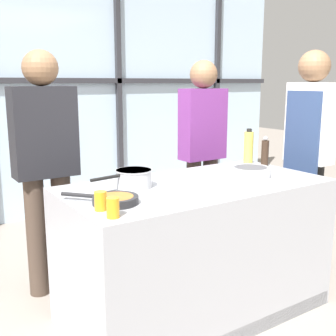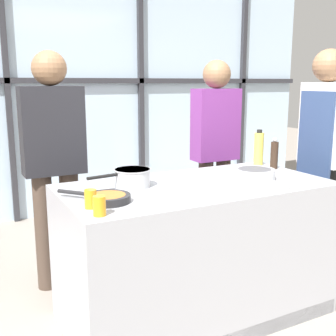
{
  "view_description": "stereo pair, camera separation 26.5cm",
  "coord_description": "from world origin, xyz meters",
  "views": [
    {
      "loc": [
        -1.59,
        -2.07,
        1.53
      ],
      "look_at": [
        -0.15,
        0.1,
        0.99
      ],
      "focal_mm": 45.0,
      "sensor_mm": 36.0,
      "label": 1
    },
    {
      "loc": [
        -1.36,
        -2.2,
        1.53
      ],
      "look_at": [
        -0.15,
        0.1,
        0.99
      ],
      "focal_mm": 45.0,
      "sensor_mm": 36.0,
      "label": 2
    }
  ],
  "objects": [
    {
      "name": "oil_bottle",
      "position": [
        0.75,
        0.31,
        1.02
      ],
      "size": [
        0.07,
        0.07,
        0.27
      ],
      "color": "#E0CC4C",
      "rests_on": "demo_island"
    },
    {
      "name": "spectator_far_left",
      "position": [
        -0.7,
        0.84,
        1.0
      ],
      "size": [
        0.44,
        0.24,
        1.74
      ],
      "rotation": [
        0.0,
        0.0,
        3.14
      ],
      "color": "#47382D",
      "rests_on": "ground_plane"
    },
    {
      "name": "demo_island",
      "position": [
        -0.0,
        -0.0,
        0.45
      ],
      "size": [
        1.7,
        0.86,
        0.89
      ],
      "color": "#A8AAB2",
      "rests_on": "ground_plane"
    },
    {
      "name": "ground_plane",
      "position": [
        0.0,
        0.0,
        0.0
      ],
      "size": [
        18.0,
        18.0,
        0.0
      ],
      "primitive_type": "plane",
      "color": "gray"
    },
    {
      "name": "chef",
      "position": [
        1.21,
        0.11,
        1.04
      ],
      "size": [
        0.25,
        0.38,
        1.77
      ],
      "rotation": [
        0.0,
        0.0,
        1.57
      ],
      "color": "black",
      "rests_on": "ground_plane"
    },
    {
      "name": "juice_glass_far",
      "position": [
        -0.75,
        -0.19,
        0.94
      ],
      "size": [
        0.06,
        0.06,
        0.1
      ],
      "primitive_type": "cylinder",
      "color": "orange",
      "rests_on": "demo_island"
    },
    {
      "name": "frying_pan",
      "position": [
        -0.64,
        -0.12,
        0.92
      ],
      "size": [
        0.34,
        0.37,
        0.04
      ],
      "color": "#232326",
      "rests_on": "demo_island"
    },
    {
      "name": "juice_glass_near",
      "position": [
        -0.75,
        -0.33,
        0.94
      ],
      "size": [
        0.06,
        0.06,
        0.1
      ],
      "primitive_type": "cylinder",
      "color": "orange",
      "rests_on": "demo_island"
    },
    {
      "name": "white_plate",
      "position": [
        0.36,
        -0.28,
        0.9
      ],
      "size": [
        0.23,
        0.23,
        0.01
      ],
      "primitive_type": "cylinder",
      "color": "white",
      "rests_on": "demo_island"
    },
    {
      "name": "pepper_grinder",
      "position": [
        0.76,
        0.15,
        1.0
      ],
      "size": [
        0.06,
        0.06,
        0.23
      ],
      "color": "#332319",
      "rests_on": "demo_island"
    },
    {
      "name": "mixing_bowl",
      "position": [
        0.41,
        -0.06,
        0.93
      ],
      "size": [
        0.27,
        0.27,
        0.07
      ],
      "color": "silver",
      "rests_on": "demo_island"
    },
    {
      "name": "spectator_center_left",
      "position": [
        0.7,
        0.84,
        0.99
      ],
      "size": [
        0.41,
        0.24,
        1.71
      ],
      "rotation": [
        0.0,
        0.0,
        3.14
      ],
      "color": "#47382D",
      "rests_on": "ground_plane"
    },
    {
      "name": "saucepan",
      "position": [
        -0.39,
        0.12,
        0.95
      ],
      "size": [
        0.41,
        0.22,
        0.11
      ],
      "color": "silver",
      "rests_on": "demo_island"
    },
    {
      "name": "back_window_wall",
      "position": [
        0.0,
        2.61,
        1.4
      ],
      "size": [
        6.4,
        0.1,
        2.8
      ],
      "color": "silver",
      "rests_on": "ground_plane"
    }
  ]
}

